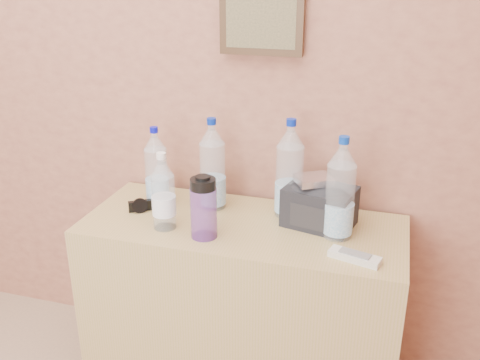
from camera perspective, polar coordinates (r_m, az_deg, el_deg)
name	(u,v)px	position (r m, az deg, el deg)	size (l,w,h in m)	color
picture_frame	(262,19)	(1.94, 2.32, 16.83)	(0.30, 0.03, 0.25)	#382311
dresser	(242,307)	(2.10, 0.25, -13.44)	(1.15, 0.48, 0.72)	tan
pet_large_a	(156,171)	(2.03, -8.91, 0.93)	(0.08, 0.08, 0.31)	silver
pet_large_b	(212,169)	(1.99, -2.95, 1.21)	(0.09, 0.09, 0.35)	silver
pet_large_c	(289,174)	(1.93, 5.30, 0.67)	(0.10, 0.10, 0.36)	silver
pet_large_d	(340,194)	(1.79, 10.62, -1.45)	(0.10, 0.10, 0.35)	#ABBFD6
pet_small	(163,196)	(1.85, -8.17, -1.65)	(0.08, 0.08, 0.28)	white
nalgene_bottle	(204,207)	(1.78, -3.91, -2.92)	(0.09, 0.09, 0.22)	purple
sunglasses	(149,205)	(2.04, -9.65, -2.61)	(0.16, 0.06, 0.04)	black
ac_remote	(355,257)	(1.72, 12.13, -8.03)	(0.16, 0.05, 0.02)	silver
toiletry_bag	(320,204)	(1.89, 8.51, -2.55)	(0.23, 0.17, 0.16)	black
foil_packet	(313,180)	(1.85, 7.84, 0.03)	(0.12, 0.10, 0.02)	silver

